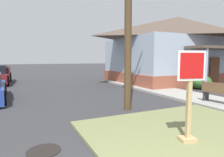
% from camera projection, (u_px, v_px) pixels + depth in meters
% --- Properties ---
extents(grass_corner_patch, '(5.16, 5.85, 0.08)m').
position_uv_depth(grass_corner_patch, '(219.00, 146.00, 4.24)').
color(grass_corner_patch, olive).
rests_on(grass_corner_patch, ground).
extents(sidewalk_strip, '(2.20, 17.24, 0.12)m').
position_uv_depth(sidewalk_strip, '(190.00, 97.00, 9.72)').
color(sidewalk_strip, '#9E9B93').
rests_on(sidewalk_strip, ground).
extents(stop_sign, '(0.63, 0.36, 2.03)m').
position_uv_depth(stop_sign, '(189.00, 100.00, 4.31)').
color(stop_sign, tan).
rests_on(stop_sign, grass_corner_patch).
extents(manhole_cover, '(0.70, 0.70, 0.02)m').
position_uv_depth(manhole_cover, '(44.00, 151.00, 4.09)').
color(manhole_cover, black).
rests_on(manhole_cover, ground).
extents(street_bench, '(0.57, 1.70, 0.85)m').
position_uv_depth(street_bench, '(223.00, 92.00, 7.83)').
color(street_bench, brown).
rests_on(street_bench, sidewalk_strip).
extents(corner_house, '(11.12, 8.93, 5.50)m').
position_uv_depth(corner_house, '(177.00, 49.00, 16.77)').
color(corner_house, brown).
rests_on(corner_house, ground).
extents(shrub_near_porch, '(1.25, 1.25, 0.93)m').
position_uv_depth(shrub_near_porch, '(201.00, 82.00, 12.49)').
color(shrub_near_porch, '#34672D').
rests_on(shrub_near_porch, ground).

